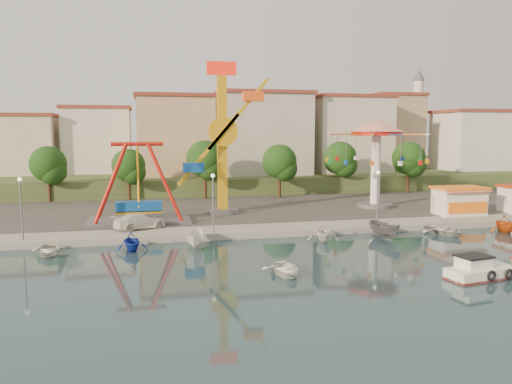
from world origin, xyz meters
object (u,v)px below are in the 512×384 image
object	(u,v)px
pirate_ship_ride	(138,184)
rowboat_a	(285,269)
kamikaze_tower	(226,142)
wave_swinger	(376,144)
cabin_motorboat	(480,272)
van	(140,221)

from	to	relation	value
pirate_ship_ride	rowboat_a	bearing A→B (deg)	-62.93
kamikaze_tower	rowboat_a	world-z (taller)	kamikaze_tower
wave_swinger	cabin_motorboat	bearing A→B (deg)	-101.62
rowboat_a	wave_swinger	bearing A→B (deg)	50.35
pirate_ship_ride	van	bearing A→B (deg)	-88.42
pirate_ship_ride	wave_swinger	bearing A→B (deg)	8.46
cabin_motorboat	van	xyz separation A→B (m)	(-21.92, 19.10, 0.85)
pirate_ship_ride	van	world-z (taller)	pirate_ship_ride
cabin_motorboat	van	bearing A→B (deg)	129.30
kamikaze_tower	van	size ratio (longest dim) A/B	3.38
wave_swinger	kamikaze_tower	bearing A→B (deg)	-178.11
pirate_ship_ride	kamikaze_tower	bearing A→B (deg)	20.47
kamikaze_tower	wave_swinger	distance (m)	18.18
wave_swinger	cabin_motorboat	world-z (taller)	wave_swinger
cabin_motorboat	rowboat_a	distance (m)	12.82
van	rowboat_a	bearing A→B (deg)	-172.76
kamikaze_tower	van	distance (m)	13.72
pirate_ship_ride	rowboat_a	xyz separation A→B (m)	(9.74, -19.06, -4.02)
kamikaze_tower	wave_swinger	size ratio (longest dim) A/B	1.42
cabin_motorboat	van	distance (m)	29.09
pirate_ship_ride	wave_swinger	distance (m)	28.10
kamikaze_tower	rowboat_a	xyz separation A→B (m)	(0.37, -22.56, -8.11)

